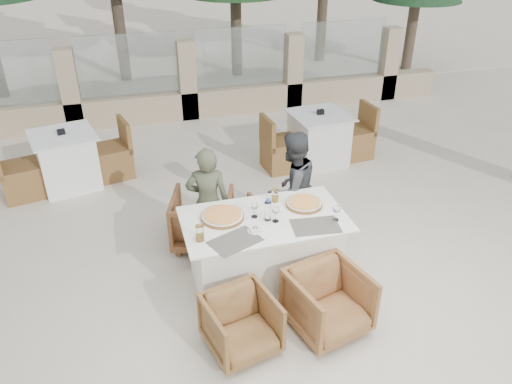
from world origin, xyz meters
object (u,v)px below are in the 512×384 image
object	(u,v)px
olive_dish	(255,229)
diner_left	(208,202)
dining_table	(264,250)
pizza_right	(304,203)
armchair_far_right	(284,219)
diner_right	(292,189)
wine_glass_corner	(336,212)
beer_glass_left	(200,233)
wine_glass_centre	(254,209)
armchair_near_left	(241,324)
water_bottle	(268,209)
armchair_near_right	(328,302)
armchair_far_left	(203,219)
beer_glass_right	(275,195)
bg_table_b	(319,139)
bg_table_a	(67,160)
wine_glass_near	(276,213)
pizza_left	(222,216)

from	to	relation	value
olive_dish	diner_left	size ratio (longest dim) A/B	0.09
dining_table	pizza_right	size ratio (longest dim) A/B	4.30
armchair_far_right	diner_right	size ratio (longest dim) A/B	0.49
wine_glass_corner	diner_left	bearing A→B (deg)	140.77
beer_glass_left	wine_glass_corner	bearing A→B (deg)	-1.21
dining_table	wine_glass_centre	size ratio (longest dim) A/B	8.70
armchair_near_left	beer_glass_left	bearing A→B (deg)	96.05
wine_glass_corner	pizza_right	bearing A→B (deg)	119.68
armchair_far_right	diner_left	distance (m)	0.92
water_bottle	wine_glass_corner	bearing A→B (deg)	-16.57
water_bottle	armchair_near_right	xyz separation A→B (m)	(0.34, -0.76, -0.58)
pizza_right	armchair_far_left	xyz separation A→B (m)	(-0.93, 0.73, -0.48)
armchair_near_right	wine_glass_corner	bearing A→B (deg)	49.90
beer_glass_right	armchair_near_left	size ratio (longest dim) A/B	0.24
beer_glass_right	olive_dish	bearing A→B (deg)	-126.50
armchair_near_left	bg_table_b	size ratio (longest dim) A/B	0.36
wine_glass_centre	armchair_far_left	xyz separation A→B (m)	(-0.38, 0.80, -0.55)
dining_table	olive_dish	xyz separation A→B (m)	(-0.14, -0.18, 0.41)
diner_left	diner_right	size ratio (longest dim) A/B	0.95
pizza_right	olive_dish	xyz separation A→B (m)	(-0.60, -0.31, -0.00)
armchair_far_left	pizza_right	bearing A→B (deg)	159.24
armchair_near_right	beer_glass_left	bearing A→B (deg)	135.86
water_bottle	armchair_near_left	xyz separation A→B (m)	(-0.47, -0.79, -0.62)
beer_glass_right	armchair_far_right	size ratio (longest dim) A/B	0.22
dining_table	diner_left	distance (m)	0.84
armchair_far_left	diner_right	distance (m)	1.07
wine_glass_centre	diner_right	distance (m)	0.86
water_bottle	bg_table_a	bearing A→B (deg)	126.46
wine_glass_near	beer_glass_left	world-z (taller)	wine_glass_near
pizza_left	diner_left	distance (m)	0.57
armchair_far_left	wine_glass_centre	bearing A→B (deg)	133.07
armchair_far_right	diner_left	xyz separation A→B (m)	(-0.86, 0.04, 0.34)
pizza_right	armchair_near_right	xyz separation A→B (m)	(-0.09, -0.92, -0.49)
wine_glass_near	armchair_near_left	bearing A→B (deg)	-126.12
pizza_right	diner_right	distance (m)	0.54
wine_glass_corner	beer_glass_left	distance (m)	1.32
wine_glass_centre	diner_right	xyz separation A→B (m)	(0.60, 0.59, -0.19)
water_bottle	armchair_far_left	world-z (taller)	water_bottle
armchair_far_left	armchair_near_left	distance (m)	1.67
pizza_left	olive_dish	world-z (taller)	pizza_left
beer_glass_right	armchair_far_left	bearing A→B (deg)	139.29
armchair_near_left	armchair_far_left	bearing A→B (deg)	77.88
wine_glass_corner	diner_right	size ratio (longest dim) A/B	0.14
wine_glass_centre	pizza_left	bearing A→B (deg)	167.97
armchair_far_right	armchair_near_left	distance (m)	1.69
armchair_near_left	diner_left	xyz separation A→B (m)	(0.02, 1.48, 0.37)
armchair_near_left	bg_table_b	xyz separation A→B (m)	(2.04, 3.27, 0.12)
armchair_near_left	pizza_right	bearing A→B (deg)	33.25
pizza_right	armchair_near_left	size ratio (longest dim) A/B	0.63
wine_glass_near	bg_table_a	distance (m)	3.52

